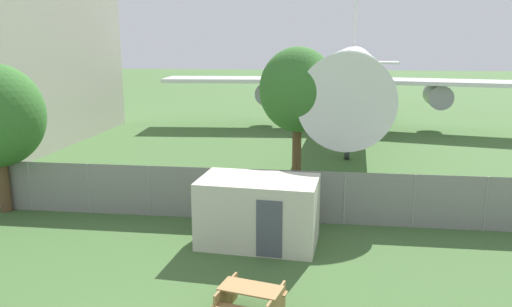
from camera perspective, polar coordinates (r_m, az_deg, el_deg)
The scene contains 5 objects.
perimeter_fence at distance 19.60m, azimuth -5.03°, elevation -4.56°, with size 56.07×0.07×2.06m.
airplane at distance 39.30m, azimuth 10.89°, elevation 8.82°, with size 30.61×38.35×12.47m.
portable_cabin at distance 17.14m, azimuth 0.29°, elevation -6.61°, with size 4.16×2.68×2.30m.
picnic_bench_near_cabin at distance 13.14m, azimuth -0.62°, elevation -16.18°, with size 1.84×1.72×0.76m.
tree_left_of_cabin at distance 21.84m, azimuth 4.80°, elevation 7.18°, with size 3.34×3.34×6.63m.
Camera 1 is at (4.11, -8.13, 6.79)m, focal length 35.00 mm.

